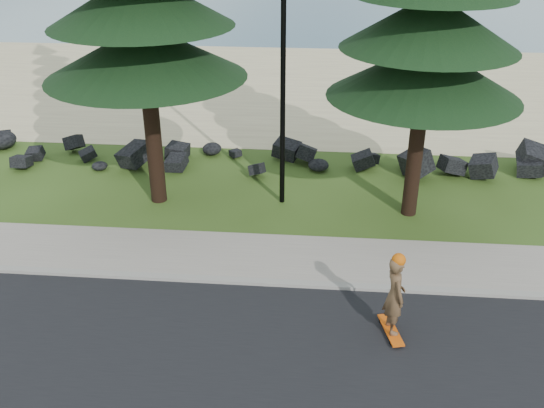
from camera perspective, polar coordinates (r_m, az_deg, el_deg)
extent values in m
plane|color=#334C17|center=(14.44, 0.03, -5.55)|extent=(160.00, 160.00, 0.00)
cube|color=black|center=(10.96, -2.09, -18.39)|extent=(160.00, 7.00, 0.02)
cube|color=#9A958B|center=(13.67, -0.29, -7.43)|extent=(160.00, 0.20, 0.10)
cube|color=gray|center=(14.59, 0.10, -5.00)|extent=(160.00, 2.00, 0.08)
cube|color=tan|center=(27.72, 2.64, 10.96)|extent=(160.00, 15.00, 0.01)
cylinder|color=black|center=(15.78, 1.05, 13.27)|extent=(0.14, 0.14, 8.00)
cube|color=#E7570D|center=(12.51, 11.11, -11.55)|extent=(0.47, 1.03, 0.03)
imported|color=brown|center=(12.00, 11.48, -8.40)|extent=(0.53, 0.68, 1.66)
sphere|color=#D55B0B|center=(11.56, 11.84, -5.19)|extent=(0.27, 0.27, 0.27)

